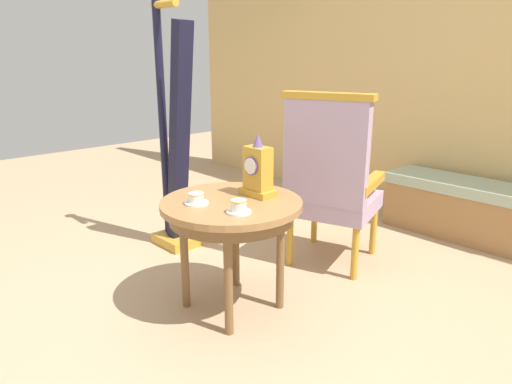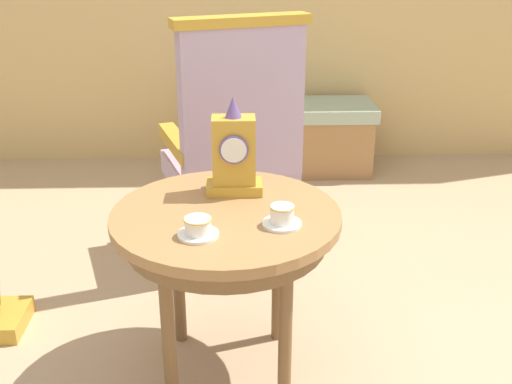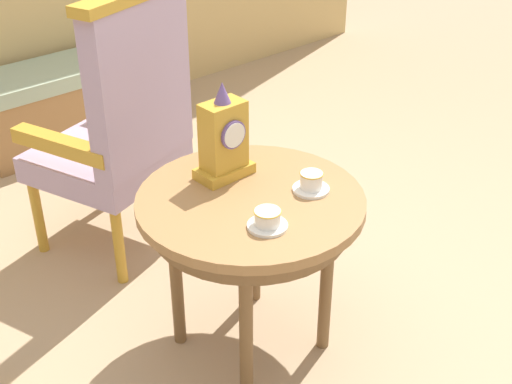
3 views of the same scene
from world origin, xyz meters
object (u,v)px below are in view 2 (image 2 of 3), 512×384
object	(u,v)px
side_table	(226,232)
teacup_left	(198,228)
window_bench	(288,137)
teacup_right	(282,217)
mantel_clock	(234,155)
armchair	(234,140)

from	to	relation	value
side_table	teacup_left	xyz separation A→B (m)	(-0.08, -0.17, 0.10)
side_table	window_bench	bearing A→B (deg)	79.47
side_table	teacup_right	distance (m)	0.23
teacup_right	mantel_clock	size ratio (longest dim) A/B	0.36
armchair	mantel_clock	bearing A→B (deg)	-89.79
armchair	window_bench	world-z (taller)	armchair
mantel_clock	armchair	distance (m)	0.66
side_table	mantel_clock	bearing A→B (deg)	80.22
teacup_right	mantel_clock	xyz separation A→B (m)	(-0.15, 0.26, 0.11)
side_table	armchair	bearing A→B (deg)	88.17
teacup_left	window_bench	xyz separation A→B (m)	(0.45, 2.13, -0.42)
teacup_left	window_bench	distance (m)	2.22
armchair	window_bench	bearing A→B (deg)	73.70
teacup_right	mantel_clock	distance (m)	0.32
side_table	window_bench	world-z (taller)	side_table
teacup_right	mantel_clock	world-z (taller)	mantel_clock
teacup_left	mantel_clock	size ratio (longest dim) A/B	0.37
teacup_right	armchair	world-z (taller)	armchair
side_table	armchair	distance (m)	0.81
side_table	teacup_left	world-z (taller)	teacup_left
side_table	armchair	xyz separation A→B (m)	(0.03, 0.81, 0.05)
side_table	window_bench	xyz separation A→B (m)	(0.37, 1.97, -0.32)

